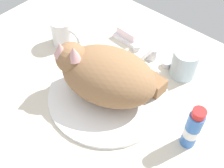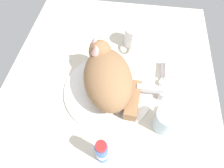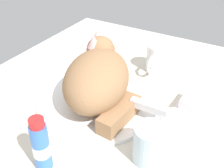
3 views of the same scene
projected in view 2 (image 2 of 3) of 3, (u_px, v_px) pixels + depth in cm
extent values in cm
cube|color=beige|center=(108.00, 93.00, 76.09)|extent=(110.00, 82.50, 3.00)
cylinder|color=white|center=(108.00, 90.00, 74.37)|extent=(33.35, 33.35, 1.08)
cylinder|color=silver|center=(163.00, 95.00, 71.66)|extent=(3.60, 3.60, 3.97)
cube|color=silver|center=(151.00, 89.00, 69.51)|extent=(2.00, 9.88, 2.00)
cylinder|color=silver|center=(162.00, 83.00, 75.66)|extent=(2.80, 2.80, 1.80)
cylinder|color=silver|center=(162.00, 110.00, 69.48)|extent=(2.80, 2.80, 1.80)
ellipsoid|color=#936B47|center=(108.00, 79.00, 67.97)|extent=(29.45, 23.84, 14.14)
sphere|color=#936B47|center=(100.00, 51.00, 69.66)|extent=(10.32, 10.32, 8.21)
ellipsoid|color=white|center=(101.00, 59.00, 70.58)|extent=(6.46, 5.93, 4.51)
cone|color=#DB9E9E|center=(96.00, 49.00, 65.61)|extent=(4.65, 4.65, 3.69)
cone|color=#DB9E9E|center=(95.00, 41.00, 67.57)|extent=(4.65, 4.65, 3.69)
cube|color=#936B47|center=(133.00, 100.00, 69.01)|extent=(14.54, 5.44, 4.48)
ellipsoid|color=white|center=(127.00, 74.00, 75.34)|extent=(6.43, 5.14, 4.03)
cylinder|color=white|center=(133.00, 36.00, 84.27)|extent=(7.27, 7.27, 9.05)
torus|color=white|center=(132.00, 44.00, 81.68)|extent=(6.07, 1.00, 6.07)
cylinder|color=silver|center=(165.00, 120.00, 63.73)|extent=(7.48, 7.48, 8.80)
cube|color=white|center=(169.00, 73.00, 78.66)|extent=(9.00, 6.40, 1.20)
cube|color=silver|center=(170.00, 70.00, 77.00)|extent=(7.77, 4.47, 2.74)
cylinder|color=#3870C6|center=(102.00, 152.00, 56.97)|extent=(3.64, 3.64, 11.41)
cylinder|color=white|center=(102.00, 153.00, 57.45)|extent=(3.71, 3.71, 2.85)
cylinder|color=red|center=(101.00, 146.00, 51.41)|extent=(3.09, 3.09, 1.80)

